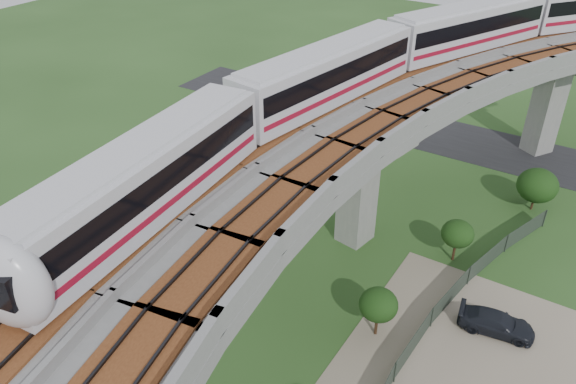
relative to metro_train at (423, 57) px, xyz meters
name	(u,v)px	position (x,y,z in m)	size (l,w,h in m)	color
ground	(263,321)	(-2.48, -15.80, -12.31)	(160.00, 160.00, 0.00)	#2C4E1F
asphalt_road	(435,134)	(-2.48, 14.20, -12.29)	(60.00, 8.00, 0.03)	#232326
viaduct	(324,217)	(1.36, -15.80, -3.26)	(19.58, 73.98, 11.40)	#99968E
metro_train	(423,57)	(0.00, 0.00, 0.00)	(20.40, 59.08, 3.64)	silver
fence	(418,383)	(7.27, -15.80, -11.56)	(3.87, 38.73, 1.50)	#2D382D
tree_0	(537,185)	(8.51, 5.47, -10.13)	(3.08, 3.08, 3.49)	#382314
tree_1	(458,234)	(5.31, -3.96, -10.10)	(2.20, 2.20, 3.16)	#382314
tree_2	(379,305)	(3.70, -13.15, -10.00)	(2.25, 2.25, 3.27)	#382314
car_dark	(496,323)	(9.58, -9.18, -11.64)	(1.77, 4.36, 1.27)	black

